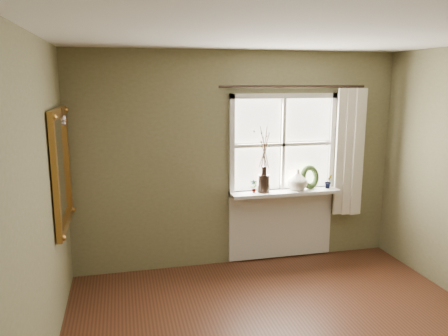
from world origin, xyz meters
TOP-DOWN VIEW (x-y plane):
  - ceiling at (0.00, 0.00)m, footprint 4.50×4.50m
  - wall_back at (0.00, 2.30)m, footprint 4.00×0.10m
  - wall_left at (-2.05, 0.00)m, footprint 0.10×4.50m
  - window_frame at (0.55, 2.23)m, footprint 1.36×0.06m
  - window_sill at (0.55, 2.12)m, footprint 1.36×0.26m
  - window_apron at (0.55, 2.23)m, footprint 1.36×0.04m
  - dark_jug at (0.28, 2.12)m, footprint 0.19×0.19m
  - cream_vase at (0.71, 2.12)m, footprint 0.32×0.32m
  - wreath at (0.89, 2.16)m, footprint 0.33×0.24m
  - potted_plant_left at (0.15, 2.12)m, footprint 0.09×0.06m
  - potted_plant_right at (1.13, 2.12)m, footprint 0.11×0.09m
  - curtain at (1.39, 2.13)m, footprint 0.36×0.12m
  - curtain_rod at (0.65, 2.17)m, footprint 1.84×0.03m
  - gilt_mirror at (-1.96, 1.67)m, footprint 0.10×0.99m

SIDE VIEW (x-z plane):
  - window_apron at x=0.55m, z-range 0.02..0.90m
  - window_sill at x=0.55m, z-range 0.88..0.92m
  - potted_plant_left at x=0.15m, z-range 0.92..1.08m
  - potted_plant_right at x=1.13m, z-range 0.92..1.10m
  - dark_jug at x=0.28m, z-range 0.92..1.14m
  - wreath at x=0.89m, z-range 0.88..1.19m
  - cream_vase at x=0.71m, z-range 0.92..1.18m
  - wall_back at x=0.00m, z-range 0.00..2.60m
  - wall_left at x=-2.05m, z-range 0.00..2.60m
  - curtain at x=1.39m, z-range 0.57..2.16m
  - gilt_mirror at x=-1.96m, z-range 0.81..1.99m
  - window_frame at x=0.55m, z-range 0.86..2.10m
  - curtain_rod at x=0.65m, z-range 2.16..2.20m
  - ceiling at x=0.00m, z-range 2.60..2.60m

